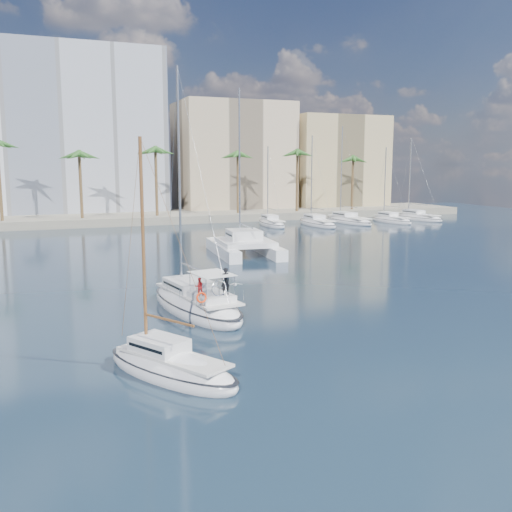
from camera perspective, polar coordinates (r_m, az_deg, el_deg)
name	(u,v)px	position (r m, az deg, el deg)	size (l,w,h in m)	color
ground	(269,318)	(33.85, 1.32, -6.26)	(160.00, 160.00, 0.00)	black
quay	(120,218)	(92.36, -13.43, 3.68)	(120.00, 14.00, 1.20)	gray
building_modern	(33,134)	(103.24, -21.41, 11.31)	(42.00, 16.00, 28.00)	silver
building_beige	(233,159)	(105.92, -2.30, 9.68)	(20.00, 14.00, 20.00)	tan
building_tan_right	(335,164)	(112.28, 7.86, 9.07)	(18.00, 12.00, 18.00)	tan
palm_centre	(122,156)	(88.03, -13.30, 9.75)	(3.60, 3.60, 12.30)	brown
palm_right	(325,157)	(98.80, 6.91, 9.83)	(3.60, 3.60, 12.30)	brown
main_sloop	(196,303)	(35.54, -6.02, -4.72)	(4.97, 10.99, 15.74)	white
small_sloop	(170,367)	(25.17, -8.59, -10.91)	(5.76, 7.67, 10.76)	white
catamaran	(244,243)	(57.36, -1.18, 1.27)	(6.71, 11.77, 16.53)	white
seagull	(235,285)	(38.73, -2.13, -2.87)	(1.09, 0.47, 0.20)	silver
moored_yacht_a	(272,226)	(84.20, 1.58, 3.01)	(2.72, 9.35, 11.90)	white
moored_yacht_b	(317,226)	(85.15, 6.14, 3.03)	(3.14, 10.78, 13.72)	white
moored_yacht_c	(348,223)	(90.03, 9.23, 3.30)	(3.55, 12.21, 15.54)	white
moored_yacht_d	(391,222)	(91.85, 13.37, 3.28)	(2.72, 9.35, 11.90)	white
moored_yacht_e	(418,220)	(97.26, 15.86, 3.49)	(3.14, 10.78, 13.72)	white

